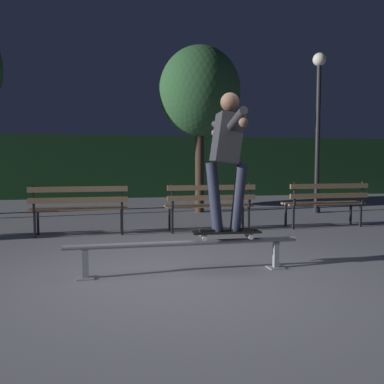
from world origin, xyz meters
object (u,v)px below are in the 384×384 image
grind_rail (185,248)px  skateboarder (227,150)px  skateboard (226,233)px  park_bench_right_center (210,202)px  tree_behind_benches (200,92)px  park_bench_rightmost (326,200)px  park_bench_left_center (79,204)px  lamp_post_right (318,112)px

grind_rail → skateboarder: size_ratio=1.69×
skateboard → park_bench_right_center: bearing=80.0°
park_bench_right_center → tree_behind_benches: bearing=81.4°
tree_behind_benches → park_bench_right_center: bearing=-98.6°
skateboard → skateboarder: skateboarder is taller
skateboard → park_bench_rightmost: bearing=43.6°
skateboarder → skateboard: bearing=177.2°
skateboarder → park_bench_rightmost: 3.86m
tree_behind_benches → park_bench_left_center: bearing=-133.6°
skateboarder → park_bench_right_center: (0.45, 2.60, -0.84)m
grind_rail → park_bench_left_center: bearing=117.2°
park_bench_left_center → grind_rail: bearing=-62.8°
grind_rail → park_bench_right_center: 2.78m
skateboard → skateboarder: (0.00, -0.00, 0.94)m
grind_rail → skateboard: size_ratio=3.34×
skateboarder → lamp_post_right: 6.12m
grind_rail → skateboarder: skateboarder is taller
park_bench_left_center → tree_behind_benches: 4.61m
skateboarder → park_bench_right_center: skateboarder is taller
lamp_post_right → park_bench_left_center: bearing=-158.8°
park_bench_rightmost → grind_rail: bearing=-140.9°
park_bench_right_center → skateboard: bearing=-100.0°
skateboarder → park_bench_rightmost: (2.73, 2.60, -0.84)m
skateboarder → tree_behind_benches: bearing=80.8°
skateboarder → park_bench_left_center: skateboarder is taller
park_bench_left_center → park_bench_right_center: size_ratio=1.00×
park_bench_left_center → lamp_post_right: lamp_post_right is taller
skateboard → skateboarder: 0.94m
park_bench_left_center → park_bench_rightmost: 4.54m
park_bench_right_center → lamp_post_right: (3.25, 2.14, 1.94)m
skateboard → park_bench_rightmost: 3.77m
park_bench_rightmost → tree_behind_benches: 4.16m
park_bench_right_center → grind_rail: bearing=-109.8°
park_bench_right_center → tree_behind_benches: (0.43, 2.83, 2.44)m
skateboarder → park_bench_rightmost: size_ratio=0.97×
park_bench_rightmost → lamp_post_right: (0.98, 2.14, 1.94)m
park_bench_rightmost → tree_behind_benches: size_ratio=0.39×
lamp_post_right → skateboarder: bearing=-128.0°
park_bench_left_center → skateboarder: bearing=-55.1°
skateboard → park_bench_left_center: 3.17m
grind_rail → lamp_post_right: 6.70m
park_bench_left_center → lamp_post_right: size_ratio=0.41×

